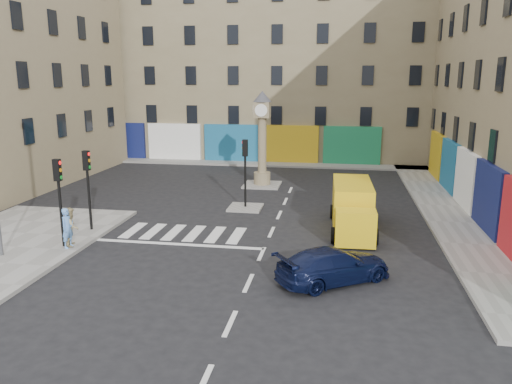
% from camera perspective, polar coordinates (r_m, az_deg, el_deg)
% --- Properties ---
extents(ground, '(120.00, 120.00, 0.00)m').
position_cam_1_polar(ground, '(19.69, 0.19, -8.09)').
color(ground, black).
rests_on(ground, ground).
extents(sidewalk_right, '(2.60, 30.00, 0.15)m').
position_cam_1_polar(sidewalk_right, '(29.55, 20.40, -1.55)').
color(sidewalk_right, gray).
rests_on(sidewalk_right, ground).
extents(sidewalk_far, '(32.00, 2.40, 0.15)m').
position_cam_1_polar(sidewalk_far, '(41.52, -0.29, 3.30)').
color(sidewalk_far, gray).
rests_on(sidewalk_far, ground).
extents(island_near, '(1.80, 1.80, 0.12)m').
position_cam_1_polar(island_near, '(27.51, -1.22, -1.79)').
color(island_near, gray).
rests_on(island_near, ground).
extents(island_far, '(2.40, 2.40, 0.12)m').
position_cam_1_polar(island_far, '(33.26, 0.70, 0.82)').
color(island_far, gray).
rests_on(island_far, ground).
extents(building_far, '(32.00, 10.00, 17.00)m').
position_cam_1_polar(building_far, '(46.67, 0.95, 14.76)').
color(building_far, '#837757').
rests_on(building_far, ground).
extents(traffic_light_left_near, '(0.28, 0.22, 3.70)m').
position_cam_1_polar(traffic_light_left_near, '(21.97, -21.60, 0.35)').
color(traffic_light_left_near, black).
rests_on(traffic_light_left_near, sidewalk_left).
extents(traffic_light_left_far, '(0.28, 0.22, 3.70)m').
position_cam_1_polar(traffic_light_left_far, '(24.01, -18.69, 1.60)').
color(traffic_light_left_far, black).
rests_on(traffic_light_left_far, sidewalk_left).
extents(traffic_light_island, '(0.28, 0.22, 3.70)m').
position_cam_1_polar(traffic_light_island, '(26.97, -1.25, 3.42)').
color(traffic_light_island, black).
rests_on(traffic_light_island, island_near).
extents(clock_pillar, '(1.20, 1.20, 6.10)m').
position_cam_1_polar(clock_pillar, '(32.70, 0.71, 6.81)').
color(clock_pillar, '#867857').
rests_on(clock_pillar, island_far).
extents(navy_sedan, '(4.46, 3.86, 1.23)m').
position_cam_1_polar(navy_sedan, '(17.98, 8.86, -8.27)').
color(navy_sedan, black).
rests_on(navy_sedan, ground).
extents(yellow_van, '(2.14, 5.95, 2.14)m').
position_cam_1_polar(yellow_van, '(24.09, 10.96, -1.71)').
color(yellow_van, yellow).
rests_on(yellow_van, ground).
extents(pedestrian_blue, '(0.51, 0.68, 1.68)m').
position_cam_1_polar(pedestrian_blue, '(22.12, -20.73, -3.86)').
color(pedestrian_blue, '#6094DB').
rests_on(pedestrian_blue, sidewalk_left).
extents(pedestrian_tan, '(0.85, 0.96, 1.63)m').
position_cam_1_polar(pedestrian_tan, '(22.36, -20.37, -3.72)').
color(pedestrian_tan, tan).
rests_on(pedestrian_tan, sidewalk_left).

